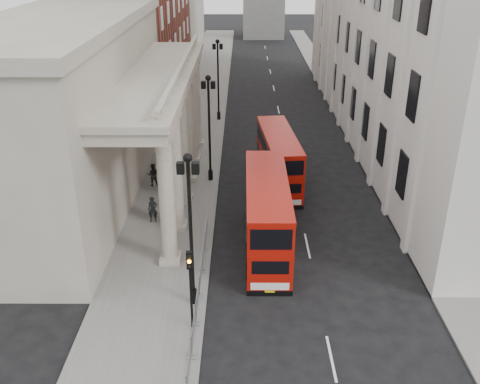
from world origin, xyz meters
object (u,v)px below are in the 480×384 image
at_px(pedestrian_b, 153,175).
at_px(lamp_post_south, 190,221).
at_px(pedestrian_a, 153,209).
at_px(lamp_post_mid, 209,122).
at_px(traffic_light, 190,276).
at_px(bus_far, 279,158).
at_px(pedestrian_c, 181,176).
at_px(bus_near, 267,214).
at_px(lamp_post_north, 218,74).

bearing_deg(pedestrian_b, lamp_post_south, 103.67).
bearing_deg(lamp_post_south, pedestrian_a, 111.15).
height_order(lamp_post_mid, pedestrian_a, lamp_post_mid).
height_order(lamp_post_south, traffic_light, lamp_post_south).
height_order(bus_far, pedestrian_b, bus_far).
bearing_deg(traffic_light, pedestrian_b, 104.81).
xyz_separation_m(lamp_post_mid, pedestrian_c, (-2.17, -1.18, -3.99)).
xyz_separation_m(bus_near, pedestrian_a, (-7.47, 3.13, -1.32)).
bearing_deg(pedestrian_a, lamp_post_south, -77.39).
relative_size(bus_far, pedestrian_a, 5.40).
distance_m(lamp_post_north, bus_near, 26.60).
distance_m(lamp_post_south, bus_near, 7.53).
bearing_deg(bus_far, pedestrian_b, 179.19).
xyz_separation_m(lamp_post_south, pedestrian_b, (-4.35, 14.81, -3.89)).
relative_size(lamp_post_north, bus_near, 0.81).
relative_size(lamp_post_south, traffic_light, 1.93).
height_order(bus_near, pedestrian_b, bus_near).
bearing_deg(pedestrian_c, lamp_post_south, -67.54).
xyz_separation_m(lamp_post_mid, lamp_post_north, (0.00, 16.00, 0.00)).
relative_size(lamp_post_south, bus_near, 0.81).
height_order(bus_far, pedestrian_c, bus_far).
distance_m(lamp_post_north, pedestrian_b, 18.15).
distance_m(lamp_post_south, pedestrian_b, 15.92).
height_order(lamp_post_north, traffic_light, lamp_post_north).
height_order(pedestrian_a, pedestrian_c, pedestrian_a).
relative_size(lamp_post_north, pedestrian_c, 5.17).
bearing_deg(lamp_post_mid, pedestrian_a, -116.23).
xyz_separation_m(traffic_light, bus_far, (5.21, 17.60, -0.98)).
distance_m(traffic_light, pedestrian_b, 17.53).
relative_size(bus_near, bus_far, 1.07).
distance_m(lamp_post_south, lamp_post_north, 32.00).
height_order(lamp_post_north, pedestrian_b, lamp_post_north).
bearing_deg(lamp_post_south, pedestrian_c, 98.33).
bearing_deg(lamp_post_mid, bus_far, -4.52).
height_order(lamp_post_mid, pedestrian_c, lamp_post_mid).
relative_size(lamp_post_mid, traffic_light, 1.93).
bearing_deg(traffic_light, pedestrian_a, 108.00).
xyz_separation_m(traffic_light, pedestrian_b, (-4.45, 16.83, -2.08)).
xyz_separation_m(bus_near, bus_far, (1.31, 9.75, -0.20)).
bearing_deg(lamp_post_north, lamp_post_south, -90.00).
xyz_separation_m(lamp_post_south, traffic_light, (0.10, -2.02, -1.80)).
bearing_deg(bus_far, traffic_light, -111.87).
distance_m(lamp_post_mid, pedestrian_a, 8.76).
bearing_deg(pedestrian_a, pedestrian_c, 68.96).
distance_m(lamp_post_south, pedestrian_c, 15.50).
bearing_deg(lamp_post_north, lamp_post_mid, -90.00).
height_order(lamp_post_south, lamp_post_mid, same).
bearing_deg(traffic_light, bus_near, 63.56).
distance_m(traffic_light, pedestrian_a, 11.74).
bearing_deg(lamp_post_mid, pedestrian_c, -151.40).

